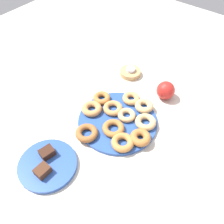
{
  "coord_description": "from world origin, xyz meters",
  "views": [
    {
      "loc": [
        -0.51,
        -0.37,
        0.79
      ],
      "look_at": [
        0.0,
        0.03,
        0.04
      ],
      "focal_mm": 38.14,
      "sensor_mm": 36.0,
      "label": 1
    }
  ],
  "objects_px": {
    "donut_7": "(113,128)",
    "donut_9": "(144,106)",
    "donut_5": "(140,138)",
    "donut_plate": "(118,121)",
    "cake_plate": "(48,165)",
    "apple": "(166,90)",
    "brownie_far": "(47,153)",
    "tealight": "(131,69)",
    "donut_10": "(127,115)",
    "donut_1": "(146,122)",
    "donut_3": "(131,98)",
    "candle_holder": "(130,73)",
    "donut_6": "(113,108)",
    "brownie_near": "(42,171)",
    "donut_2": "(87,133)",
    "donut_0": "(92,109)",
    "donut_8": "(123,142)",
    "donut_4": "(102,98)"
  },
  "relations": [
    {
      "from": "donut_7",
      "to": "donut_9",
      "type": "height_order",
      "value": "donut_9"
    },
    {
      "from": "donut_5",
      "to": "donut_plate",
      "type": "bearing_deg",
      "value": 79.19
    },
    {
      "from": "cake_plate",
      "to": "apple",
      "type": "relative_size",
      "value": 2.56
    },
    {
      "from": "brownie_far",
      "to": "tealight",
      "type": "distance_m",
      "value": 0.59
    },
    {
      "from": "donut_10",
      "to": "tealight",
      "type": "relative_size",
      "value": 1.62
    },
    {
      "from": "donut_1",
      "to": "donut_3",
      "type": "bearing_deg",
      "value": 59.09
    },
    {
      "from": "donut_3",
      "to": "donut_9",
      "type": "xyz_separation_m",
      "value": [
        -0.0,
        -0.07,
        0.0
      ]
    },
    {
      "from": "donut_10",
      "to": "candle_holder",
      "type": "distance_m",
      "value": 0.3
    },
    {
      "from": "donut_3",
      "to": "donut_9",
      "type": "bearing_deg",
      "value": -92.96
    },
    {
      "from": "donut_3",
      "to": "donut_9",
      "type": "distance_m",
      "value": 0.07
    },
    {
      "from": "donut_6",
      "to": "apple",
      "type": "relative_size",
      "value": 1.01
    },
    {
      "from": "donut_plate",
      "to": "brownie_far",
      "type": "height_order",
      "value": "brownie_far"
    },
    {
      "from": "cake_plate",
      "to": "tealight",
      "type": "height_order",
      "value": "tealight"
    },
    {
      "from": "donut_plate",
      "to": "donut_9",
      "type": "height_order",
      "value": "donut_9"
    },
    {
      "from": "donut_10",
      "to": "donut_1",
      "type": "bearing_deg",
      "value": -78.47
    },
    {
      "from": "donut_5",
      "to": "brownie_near",
      "type": "bearing_deg",
      "value": 150.27
    },
    {
      "from": "candle_holder",
      "to": "tealight",
      "type": "relative_size",
      "value": 2.22
    },
    {
      "from": "donut_5",
      "to": "apple",
      "type": "bearing_deg",
      "value": 10.34
    },
    {
      "from": "donut_2",
      "to": "apple",
      "type": "xyz_separation_m",
      "value": [
        0.39,
        -0.13,
        0.01
      ]
    },
    {
      "from": "cake_plate",
      "to": "brownie_near",
      "type": "xyz_separation_m",
      "value": [
        -0.03,
        -0.02,
        0.02
      ]
    },
    {
      "from": "donut_0",
      "to": "tealight",
      "type": "relative_size",
      "value": 1.84
    },
    {
      "from": "donut_7",
      "to": "donut_8",
      "type": "height_order",
      "value": "donut_8"
    },
    {
      "from": "donut_plate",
      "to": "cake_plate",
      "type": "xyz_separation_m",
      "value": [
        -0.32,
        0.07,
        0.0
      ]
    },
    {
      "from": "donut_plate",
      "to": "donut_10",
      "type": "xyz_separation_m",
      "value": [
        0.04,
        -0.02,
        0.02
      ]
    },
    {
      "from": "donut_0",
      "to": "brownie_far",
      "type": "distance_m",
      "value": 0.27
    },
    {
      "from": "donut_6",
      "to": "apple",
      "type": "bearing_deg",
      "value": -29.95
    },
    {
      "from": "donut_5",
      "to": "tealight",
      "type": "relative_size",
      "value": 1.75
    },
    {
      "from": "tealight",
      "to": "apple",
      "type": "height_order",
      "value": "apple"
    },
    {
      "from": "brownie_far",
      "to": "donut_1",
      "type": "bearing_deg",
      "value": -30.27
    },
    {
      "from": "donut_0",
      "to": "apple",
      "type": "bearing_deg",
      "value": -34.87
    },
    {
      "from": "donut_8",
      "to": "brownie_near",
      "type": "height_order",
      "value": "brownie_near"
    },
    {
      "from": "donut_3",
      "to": "donut_5",
      "type": "relative_size",
      "value": 0.96
    },
    {
      "from": "donut_0",
      "to": "brownie_near",
      "type": "height_order",
      "value": "brownie_near"
    },
    {
      "from": "donut_0",
      "to": "donut_4",
      "type": "relative_size",
      "value": 1.12
    },
    {
      "from": "donut_5",
      "to": "donut_9",
      "type": "height_order",
      "value": "donut_5"
    },
    {
      "from": "donut_5",
      "to": "tealight",
      "type": "height_order",
      "value": "donut_5"
    },
    {
      "from": "donut_3",
      "to": "donut_6",
      "type": "distance_m",
      "value": 0.1
    },
    {
      "from": "donut_3",
      "to": "brownie_near",
      "type": "relative_size",
      "value": 1.53
    },
    {
      "from": "tealight",
      "to": "apple",
      "type": "xyz_separation_m",
      "value": [
        -0.03,
        -0.22,
        0.01
      ]
    },
    {
      "from": "apple",
      "to": "cake_plate",
      "type": "bearing_deg",
      "value": 165.15
    },
    {
      "from": "donut_8",
      "to": "donut_10",
      "type": "height_order",
      "value": "donut_8"
    },
    {
      "from": "donut_1",
      "to": "donut_5",
      "type": "xyz_separation_m",
      "value": [
        -0.08,
        -0.03,
        0.0
      ]
    },
    {
      "from": "donut_3",
      "to": "apple",
      "type": "height_order",
      "value": "apple"
    },
    {
      "from": "donut_1",
      "to": "donut_7",
      "type": "bearing_deg",
      "value": 141.7
    },
    {
      "from": "brownie_far",
      "to": "tealight",
      "type": "bearing_deg",
      "value": 3.73
    },
    {
      "from": "donut_2",
      "to": "donut_10",
      "type": "relative_size",
      "value": 1.18
    },
    {
      "from": "donut_plate",
      "to": "cake_plate",
      "type": "bearing_deg",
      "value": 166.99
    },
    {
      "from": "donut_plate",
      "to": "donut_6",
      "type": "xyz_separation_m",
      "value": [
        0.03,
        0.05,
        0.02
      ]
    },
    {
      "from": "donut_2",
      "to": "donut_6",
      "type": "relative_size",
      "value": 1.06
    },
    {
      "from": "donut_4",
      "to": "donut_7",
      "type": "height_order",
      "value": "same"
    }
  ]
}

